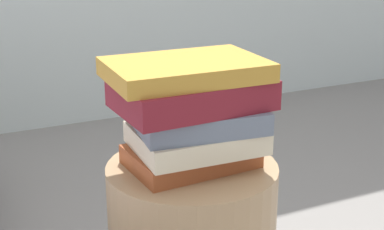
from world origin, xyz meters
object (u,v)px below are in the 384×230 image
at_px(book_maroon, 194,94).
at_px(book_ochre, 186,69).
at_px(book_slate, 198,117).
at_px(book_rust, 190,156).
at_px(book_cream, 195,137).

height_order(book_maroon, book_ochre, book_ochre).
relative_size(book_slate, book_maroon, 0.84).
xyz_separation_m(book_maroon, book_ochre, (-0.01, 0.01, 0.05)).
bearing_deg(book_rust, book_slate, -40.12).
bearing_deg(book_ochre, book_rust, -18.04).
height_order(book_cream, book_ochre, book_ochre).
relative_size(book_rust, book_slate, 1.01).
bearing_deg(book_cream, book_slate, -57.96).
distance_m(book_rust, book_slate, 0.08).
bearing_deg(book_rust, book_ochre, 156.96).
distance_m(book_cream, book_slate, 0.04).
relative_size(book_cream, book_ochre, 0.81).
bearing_deg(book_cream, book_maroon, -133.34).
xyz_separation_m(book_rust, book_ochre, (-0.01, 0.00, 0.18)).
bearing_deg(book_rust, book_maroon, -73.58).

